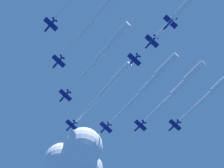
% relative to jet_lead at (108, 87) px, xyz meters
% --- Properties ---
extents(jet_lead, '(52.99, 30.04, 4.16)m').
position_rel_jet_lead_xyz_m(jet_lead, '(0.00, 0.00, 0.00)').
color(jet_lead, navy).
extents(jet_port_inner, '(55.00, 30.70, 4.19)m').
position_rel_jet_lead_xyz_m(jet_port_inner, '(20.69, -6.80, -1.34)').
color(jet_port_inner, navy).
extents(jet_starboard_inner, '(59.53, 32.90, 4.10)m').
position_rel_jet_lead_xyz_m(jet_starboard_inner, '(9.43, 21.90, -2.89)').
color(jet_starboard_inner, navy).
extents(jet_port_mid, '(59.39, 33.02, 4.19)m').
position_rel_jet_lead_xyz_m(jet_port_mid, '(42.95, -12.51, -1.42)').
color(jet_port_mid, navy).
extents(jet_starboard_mid, '(53.18, 29.08, 4.09)m').
position_rel_jet_lead_xyz_m(jet_starboard_mid, '(10.42, 39.44, -0.99)').
color(jet_starboard_mid, navy).
extents(jet_starboard_outer, '(58.62, 32.27, 4.11)m').
position_rel_jet_lead_xyz_m(jet_starboard_outer, '(19.12, 61.56, -0.99)').
color(jet_starboard_outer, navy).
extents(jet_trail_port, '(57.67, 32.04, 4.03)m').
position_rel_jet_lead_xyz_m(jet_trail_port, '(52.14, 26.95, -0.20)').
color(jet_trail_port, navy).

